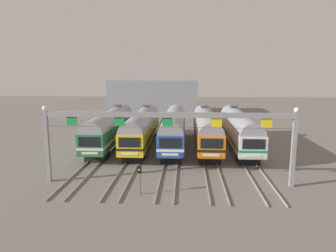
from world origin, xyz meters
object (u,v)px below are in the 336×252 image
object	(u,v)px
commuter_train_yellow	(142,127)
catenary_gantry	(168,126)
yard_signal_mast	(140,174)
commuter_train_white	(239,128)
commuter_train_orange	(206,128)
commuter_train_green	(110,127)
commuter_train_blue	(174,127)

from	to	relation	value
commuter_train_yellow	catenary_gantry	size ratio (longest dim) A/B	0.81
commuter_train_yellow	yard_signal_mast	world-z (taller)	commuter_train_yellow
commuter_train_white	commuter_train_orange	bearing A→B (deg)	180.00
commuter_train_yellow	commuter_train_white	xyz separation A→B (m)	(12.70, 0.00, 0.00)
commuter_train_orange	yard_signal_mast	distance (m)	17.31
commuter_train_yellow	commuter_train_orange	size ratio (longest dim) A/B	1.00
commuter_train_green	catenary_gantry	xyz separation A→B (m)	(8.47, -13.50, 2.57)
yard_signal_mast	commuter_train_yellow	bearing A→B (deg)	97.50
commuter_train_orange	yard_signal_mast	xyz separation A→B (m)	(-6.35, -16.07, -0.94)
commuter_train_yellow	commuter_train_blue	world-z (taller)	commuter_train_yellow
commuter_train_green	commuter_train_yellow	distance (m)	4.23
commuter_train_green	catenary_gantry	world-z (taller)	catenary_gantry
commuter_train_white	catenary_gantry	size ratio (longest dim) A/B	0.81
commuter_train_green	commuter_train_white	world-z (taller)	same
commuter_train_orange	yard_signal_mast	size ratio (longest dim) A/B	7.26
catenary_gantry	yard_signal_mast	world-z (taller)	catenary_gantry
commuter_train_green	commuter_train_white	size ratio (longest dim) A/B	1.00
commuter_train_yellow	catenary_gantry	bearing A→B (deg)	-72.59
catenary_gantry	yard_signal_mast	distance (m)	4.84
commuter_train_yellow	commuter_train_blue	xyz separation A→B (m)	(4.23, -0.00, -0.00)
commuter_train_green	commuter_train_orange	xyz separation A→B (m)	(12.70, 0.00, 0.00)
commuter_train_blue	commuter_train_orange	world-z (taller)	commuter_train_orange
commuter_train_blue	commuter_train_white	xyz separation A→B (m)	(8.47, 0.00, 0.00)
commuter_train_green	commuter_train_orange	distance (m)	12.70
commuter_train_white	commuter_train_green	bearing A→B (deg)	180.00
yard_signal_mast	commuter_train_white	bearing A→B (deg)	56.64
commuter_train_white	yard_signal_mast	world-z (taller)	commuter_train_white
commuter_train_blue	catenary_gantry	distance (m)	13.74
commuter_train_white	yard_signal_mast	distance (m)	19.27
commuter_train_white	commuter_train_blue	bearing A→B (deg)	-179.97
commuter_train_blue	commuter_train_orange	bearing A→B (deg)	0.06
commuter_train_green	yard_signal_mast	bearing A→B (deg)	-68.45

